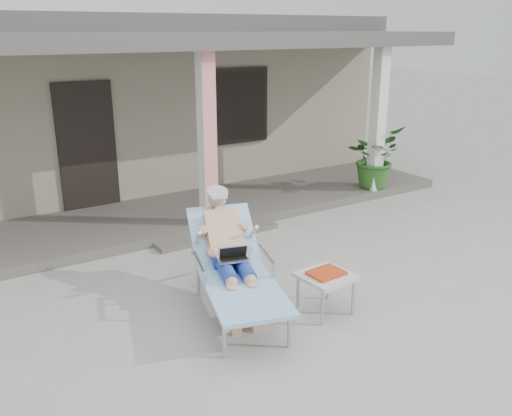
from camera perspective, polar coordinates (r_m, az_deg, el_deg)
ground at (r=6.90m, az=3.50°, el=-7.88°), size 60.00×60.00×0.00m
house at (r=12.14m, az=-14.86°, el=11.21°), size 10.40×5.40×3.30m
porch_deck at (r=9.29m, az=-7.34°, el=-0.49°), size 10.00×2.00×0.15m
porch_overhang at (r=8.75m, az=-7.93°, el=16.48°), size 10.00×2.30×2.85m
porch_step at (r=8.33m, az=-3.94°, el=-2.89°), size 2.00×0.30×0.07m
lounger at (r=6.03m, az=-2.54°, el=-3.42°), size 1.27×2.10×1.32m
side_table at (r=6.11m, az=7.38°, el=-7.33°), size 0.58×0.58×0.49m
potted_palm at (r=10.56m, az=12.33°, el=5.23°), size 1.29×1.20×1.16m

